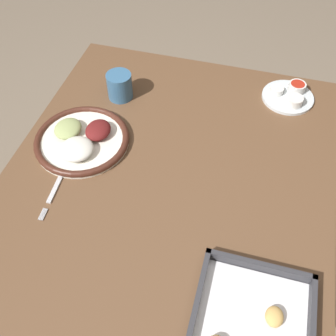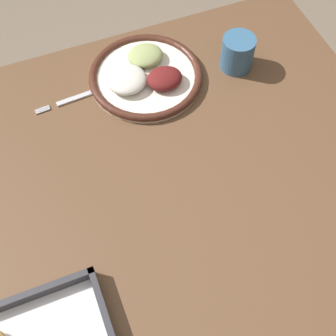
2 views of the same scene
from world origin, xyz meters
name	(u,v)px [view 2 (image 2 of 2)]	position (x,y,z in m)	size (l,w,h in m)	color
ground_plane	(162,284)	(0.00, 0.00, 0.00)	(8.00, 8.00, 0.00)	#7A6B59
dining_table	(159,202)	(0.00, 0.00, 0.63)	(1.10, 0.90, 0.74)	brown
dinner_plate	(145,75)	(-0.07, -0.28, 0.75)	(0.28, 0.28, 0.05)	white
fork	(81,96)	(0.09, -0.28, 0.74)	(0.21, 0.03, 0.00)	silver
drinking_cup	(237,53)	(-0.30, -0.24, 0.78)	(0.08, 0.08, 0.09)	#38668E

